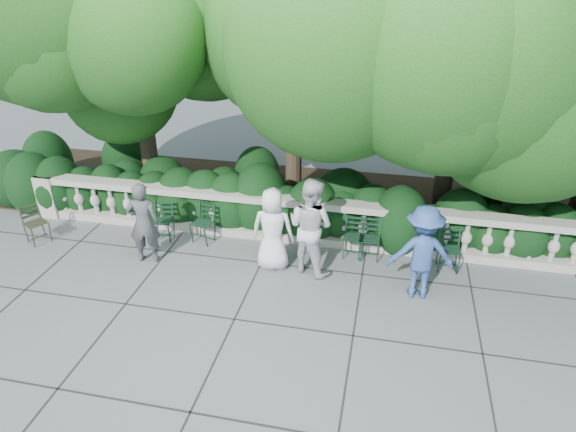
% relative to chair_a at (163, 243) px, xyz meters
% --- Properties ---
extents(ground, '(90.00, 90.00, 0.00)m').
position_rel_chair_a_xyz_m(ground, '(2.75, -1.11, 0.00)').
color(ground, '#55595D').
rests_on(ground, ground).
extents(balustrade, '(12.00, 0.44, 1.00)m').
position_rel_chair_a_xyz_m(balustrade, '(2.75, 0.69, 0.49)').
color(balustrade, '#9E998E').
rests_on(balustrade, ground).
extents(shrub_hedge, '(15.00, 2.60, 1.70)m').
position_rel_chair_a_xyz_m(shrub_hedge, '(2.75, 1.89, 0.00)').
color(shrub_hedge, black).
rests_on(shrub_hedge, ground).
extents(tree_canopy, '(15.04, 6.52, 6.78)m').
position_rel_chair_a_xyz_m(tree_canopy, '(3.44, 2.08, 3.96)').
color(tree_canopy, '#3F3023').
rests_on(tree_canopy, ground).
extents(chair_a, '(0.50, 0.54, 0.84)m').
position_rel_chair_a_xyz_m(chair_a, '(0.00, 0.00, 0.00)').
color(chair_a, black).
rests_on(chair_a, ground).
extents(chair_b, '(0.55, 0.57, 0.84)m').
position_rel_chair_a_xyz_m(chair_b, '(0.81, 0.09, 0.00)').
color(chair_b, black).
rests_on(chair_b, ground).
extents(chair_c, '(0.44, 0.48, 0.84)m').
position_rel_chair_a_xyz_m(chair_c, '(4.32, 0.16, 0.00)').
color(chair_c, black).
rests_on(chair_c, ground).
extents(chair_d, '(0.45, 0.49, 0.84)m').
position_rel_chair_a_xyz_m(chair_d, '(4.00, 0.15, 0.00)').
color(chair_d, black).
rests_on(chair_d, ground).
extents(chair_f, '(0.47, 0.50, 0.84)m').
position_rel_chair_a_xyz_m(chair_f, '(5.85, 0.06, 0.00)').
color(chair_f, black).
rests_on(chair_f, ground).
extents(chair_weathered, '(0.64, 0.62, 0.84)m').
position_rel_chair_a_xyz_m(chair_weathered, '(-2.45, -0.57, 0.00)').
color(chair_weathered, black).
rests_on(chair_weathered, ground).
extents(person_businessman, '(0.84, 0.57, 1.66)m').
position_rel_chair_a_xyz_m(person_businessman, '(2.51, -0.38, 0.83)').
color(person_businessman, white).
rests_on(person_businessman, ground).
extents(person_woman_grey, '(0.68, 0.52, 1.68)m').
position_rel_chair_a_xyz_m(person_woman_grey, '(0.01, -0.68, 0.84)').
color(person_woman_grey, '#444449').
rests_on(person_woman_grey, ground).
extents(person_casual_man, '(1.15, 1.04, 1.91)m').
position_rel_chair_a_xyz_m(person_casual_man, '(3.23, -0.35, 0.96)').
color(person_casual_man, silver).
rests_on(person_casual_man, ground).
extents(person_older_blue, '(1.21, 0.80, 1.76)m').
position_rel_chair_a_xyz_m(person_older_blue, '(5.26, -0.75, 0.88)').
color(person_older_blue, '#2E498A').
rests_on(person_older_blue, ground).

